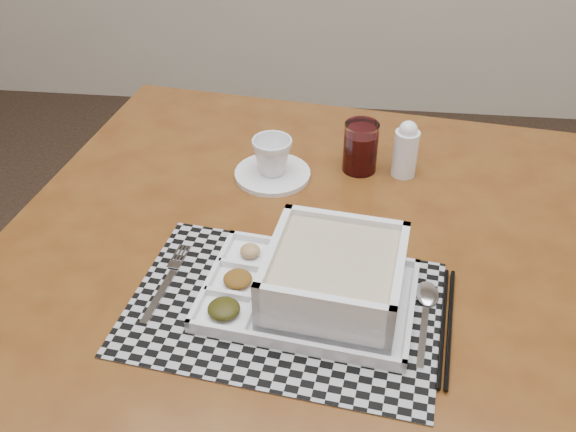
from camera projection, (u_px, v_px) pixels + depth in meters
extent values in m
cube|color=#51260E|center=(308.00, 264.00, 1.09)|extent=(1.21, 1.21, 0.04)
cylinder|color=#51260E|center=(174.00, 234.00, 1.81)|extent=(0.05, 0.05, 0.77)
cylinder|color=#51260E|center=(533.00, 291.00, 1.62)|extent=(0.05, 0.05, 0.77)
cube|color=#51260E|center=(350.00, 157.00, 1.49)|extent=(0.92, 0.15, 0.09)
cube|color=#51260E|center=(70.00, 251.00, 1.22)|extent=(0.15, 0.92, 0.09)
cube|color=#9C9DA4|center=(284.00, 307.00, 0.98)|extent=(0.51, 0.38, 0.00)
cube|color=white|center=(308.00, 297.00, 0.99)|extent=(0.35, 0.26, 0.01)
cube|color=white|center=(322.00, 249.00, 1.06)|extent=(0.32, 0.05, 0.01)
cube|color=white|center=(292.00, 343.00, 0.90)|extent=(0.32, 0.05, 0.01)
cube|color=white|center=(212.00, 276.00, 1.01)|extent=(0.04, 0.22, 0.01)
cube|color=white|center=(411.00, 310.00, 0.95)|extent=(0.04, 0.22, 0.01)
cube|color=white|center=(261.00, 284.00, 0.99)|extent=(0.03, 0.20, 0.01)
cube|color=white|center=(229.00, 294.00, 0.98)|extent=(0.08, 0.02, 0.01)
cube|color=white|center=(242.00, 265.00, 1.03)|extent=(0.08, 0.02, 0.01)
ellipsoid|color=black|center=(224.00, 309.00, 0.95)|extent=(0.05, 0.05, 0.02)
ellipsoid|color=#482D0C|center=(238.00, 279.00, 1.00)|extent=(0.05, 0.05, 0.02)
ellipsoid|color=brown|center=(250.00, 251.00, 1.05)|extent=(0.03, 0.03, 0.02)
cube|color=white|center=(334.00, 293.00, 0.98)|extent=(0.22, 0.22, 0.01)
cube|color=white|center=(345.00, 236.00, 1.03)|extent=(0.20, 0.04, 0.09)
cube|color=white|center=(322.00, 319.00, 0.88)|extent=(0.20, 0.04, 0.09)
cube|color=white|center=(274.00, 265.00, 0.97)|extent=(0.04, 0.20, 0.09)
cube|color=white|center=(398.00, 285.00, 0.94)|extent=(0.04, 0.20, 0.09)
cube|color=tan|center=(334.00, 277.00, 0.96)|extent=(0.20, 0.20, 0.07)
cube|color=silver|center=(157.00, 296.00, 0.99)|extent=(0.03, 0.12, 0.00)
cube|color=silver|center=(175.00, 265.00, 1.05)|extent=(0.02, 0.02, 0.00)
cube|color=silver|center=(176.00, 252.00, 1.08)|extent=(0.01, 0.04, 0.00)
cube|color=silver|center=(180.00, 253.00, 1.08)|extent=(0.01, 0.04, 0.00)
cube|color=silver|center=(183.00, 253.00, 1.07)|extent=(0.01, 0.04, 0.00)
cube|color=silver|center=(187.00, 254.00, 1.07)|extent=(0.01, 0.04, 0.00)
cube|color=silver|center=(423.00, 337.00, 0.93)|extent=(0.03, 0.12, 0.00)
ellipsoid|color=silver|center=(427.00, 294.00, 1.00)|extent=(0.04, 0.06, 0.01)
cylinder|color=black|center=(443.00, 324.00, 0.94)|extent=(0.04, 0.24, 0.01)
cylinder|color=black|center=(450.00, 326.00, 0.94)|extent=(0.04, 0.24, 0.01)
cylinder|color=white|center=(273.00, 174.00, 1.27)|extent=(0.15, 0.15, 0.01)
imported|color=white|center=(272.00, 156.00, 1.24)|extent=(0.10, 0.10, 0.07)
cylinder|color=white|center=(361.00, 147.00, 1.26)|extent=(0.07, 0.07, 0.10)
cylinder|color=#3B0408|center=(360.00, 152.00, 1.27)|extent=(0.06, 0.06, 0.08)
cylinder|color=white|center=(405.00, 154.00, 1.25)|extent=(0.05, 0.05, 0.09)
sphere|color=white|center=(408.00, 130.00, 1.22)|extent=(0.04, 0.04, 0.04)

